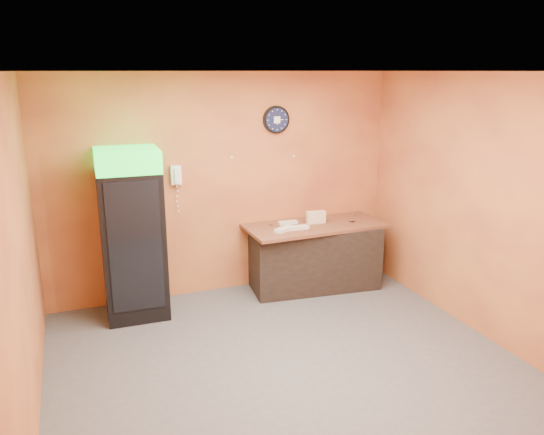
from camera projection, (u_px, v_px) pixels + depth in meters
name	position (u px, v px, depth m)	size (l,w,h in m)	color
floor	(284.00, 361.00, 5.30)	(4.50, 4.50, 0.00)	#47474C
back_wall	(225.00, 185.00, 6.73)	(4.50, 0.02, 2.80)	#D4823C
left_wall	(19.00, 257.00, 4.15)	(0.02, 4.00, 2.80)	#D4823C
right_wall	(477.00, 206.00, 5.71)	(0.02, 4.00, 2.80)	#D4823C
ceiling	(286.00, 71.00, 4.55)	(4.50, 4.00, 0.02)	white
beverage_cooler	(133.00, 237.00, 6.07)	(0.71, 0.72, 1.97)	black
prep_counter	(314.00, 257.00, 7.04)	(1.66, 0.74, 0.83)	black
wall_clock	(276.00, 120.00, 6.73)	(0.35, 0.06, 0.35)	black
wall_phone	(176.00, 175.00, 6.41)	(0.13, 0.11, 0.23)	white
butcher_paper	(314.00, 226.00, 6.92)	(1.80, 0.81, 0.04)	brown
sub_roll_stack	(316.00, 217.00, 6.95)	(0.26, 0.10, 0.16)	beige
wrapped_sandwich_left	(285.00, 229.00, 6.63)	(0.29, 0.11, 0.04)	silver
wrapped_sandwich_mid	(298.00, 228.00, 6.70)	(0.27, 0.11, 0.04)	silver
wrapped_sandwich_right	(288.00, 223.00, 6.93)	(0.25, 0.10, 0.04)	silver
kitchen_tool	(313.00, 218.00, 7.09)	(0.06, 0.06, 0.06)	silver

